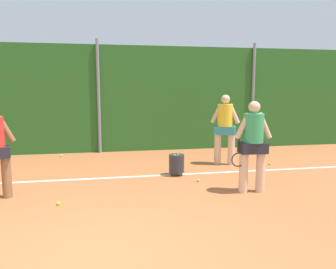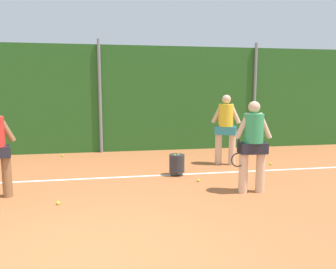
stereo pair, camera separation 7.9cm
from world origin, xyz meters
The scene contains 13 objects.
ground_plane centered at (0.00, 2.04, 0.00)m, with size 27.67×27.67×0.00m, color #B76638.
hedge_fence_backdrop centered at (0.00, 6.94, 1.70)m, with size 17.99×0.25×3.40m, color #286023.
fence_post_center centered at (0.00, 6.77, 1.78)m, with size 0.10×0.10×3.56m, color gray.
fence_post_right centered at (5.19, 6.77, 1.78)m, with size 0.10×0.10×3.56m, color gray.
court_baseline_paint centered at (0.00, 3.62, 0.00)m, with size 13.14×0.10×0.01m, color white.
player_foreground_near centered at (3.02, 2.04, 1.01)m, with size 0.83×0.39×1.81m.
player_backcourt_far centered at (3.34, 4.46, 1.06)m, with size 0.72×0.53×1.88m.
ball_hopper centered at (1.83, 3.57, 0.29)m, with size 0.36×0.36×0.51m.
tennis_ball_0 centered at (2.18, 2.94, 0.03)m, with size 0.07×0.07×0.07m, color #CCDB33.
tennis_ball_2 centered at (2.39, 5.31, 0.03)m, with size 0.07×0.07×0.07m, color #CCDB33.
tennis_ball_3 centered at (-0.65, 1.97, 0.03)m, with size 0.07×0.07×0.07m, color #CCDB33.
tennis_ball_4 centered at (4.52, 4.16, 0.03)m, with size 0.07×0.07×0.07m, color #CCDB33.
tennis_ball_5 centered at (-1.15, 6.29, 0.03)m, with size 0.07×0.07×0.07m, color #CCDB33.
Camera 1 is at (0.21, -3.90, 2.05)m, focal length 35.34 mm.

